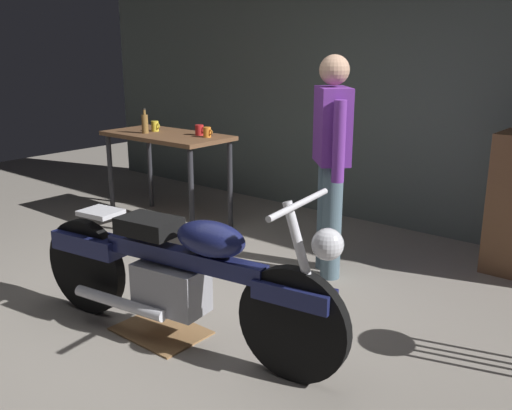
{
  "coord_description": "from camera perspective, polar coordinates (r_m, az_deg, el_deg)",
  "views": [
    {
      "loc": [
        2.49,
        -2.27,
        1.74
      ],
      "look_at": [
        0.05,
        0.7,
        0.65
      ],
      "focal_mm": 39.97,
      "sensor_mm": 36.0,
      "label": 1
    }
  ],
  "objects": [
    {
      "name": "mug_orange_travel",
      "position": [
        5.37,
        -4.9,
        7.27
      ],
      "size": [
        0.11,
        0.07,
        0.09
      ],
      "color": "orange",
      "rests_on": "workbench"
    },
    {
      "name": "mug_red_diner",
      "position": [
        5.51,
        -5.67,
        7.48
      ],
      "size": [
        0.12,
        0.08,
        0.1
      ],
      "color": "red",
      "rests_on": "workbench"
    },
    {
      "name": "bottle",
      "position": [
        5.7,
        -11.06,
        8.03
      ],
      "size": [
        0.06,
        0.06,
        0.24
      ],
      "color": "olive",
      "rests_on": "workbench"
    },
    {
      "name": "ground_plane",
      "position": [
        3.79,
        -7.45,
        -11.63
      ],
      "size": [
        12.0,
        12.0,
        0.0
      ],
      "primitive_type": "plane",
      "color": "gray"
    },
    {
      "name": "motorcycle",
      "position": [
        3.39,
        -7.72,
        -6.71
      ],
      "size": [
        2.18,
        0.68,
        1.0
      ],
      "rotation": [
        0.0,
        0.0,
        0.14
      ],
      "color": "black",
      "rests_on": "ground_plane"
    },
    {
      "name": "mug_yellow_tall",
      "position": [
        5.82,
        -10.06,
        7.78
      ],
      "size": [
        0.11,
        0.07,
        0.1
      ],
      "color": "yellow",
      "rests_on": "workbench"
    },
    {
      "name": "workbench",
      "position": [
        5.67,
        -8.89,
        5.95
      ],
      "size": [
        1.3,
        0.64,
        0.9
      ],
      "color": "brown",
      "rests_on": "ground_plane"
    },
    {
      "name": "person_standing",
      "position": [
        4.31,
        7.54,
        4.78
      ],
      "size": [
        0.42,
        0.44,
        1.67
      ],
      "rotation": [
        0.0,
        0.0,
        2.34
      ],
      "color": "slate",
      "rests_on": "ground_plane"
    },
    {
      "name": "drip_tray",
      "position": [
        3.7,
        -9.5,
        -12.31
      ],
      "size": [
        0.56,
        0.4,
        0.01
      ],
      "primitive_type": "cube",
      "color": "olive",
      "rests_on": "ground_plane"
    },
    {
      "name": "back_wall",
      "position": [
        5.65,
        13.69,
        13.45
      ],
      "size": [
        8.0,
        0.12,
        3.1
      ],
      "primitive_type": "cube",
      "color": "#56605B",
      "rests_on": "ground_plane"
    }
  ]
}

